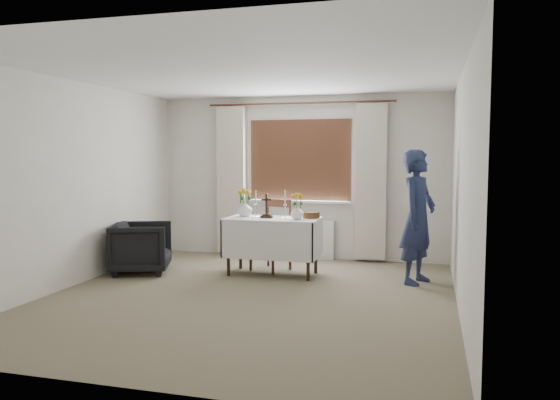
# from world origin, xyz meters

# --- Properties ---
(ground) EXTENTS (5.00, 5.00, 0.00)m
(ground) POSITION_xyz_m (0.00, 0.00, 0.00)
(ground) COLOR #7D7356
(ground) RESTS_ON ground
(altar_table) EXTENTS (1.24, 0.64, 0.76)m
(altar_table) POSITION_xyz_m (-0.07, 1.20, 0.38)
(altar_table) COLOR white
(altar_table) RESTS_ON ground
(wooden_chair) EXTENTS (0.59, 0.59, 0.99)m
(wooden_chair) POSITION_xyz_m (-0.18, 1.46, 0.49)
(wooden_chair) COLOR #5B2E1F
(wooden_chair) RESTS_ON ground
(armchair) EXTENTS (0.96, 0.95, 0.69)m
(armchair) POSITION_xyz_m (-1.82, 0.84, 0.34)
(armchair) COLOR black
(armchair) RESTS_ON ground
(person) EXTENTS (0.59, 0.71, 1.67)m
(person) POSITION_xyz_m (1.81, 1.21, 0.83)
(person) COLOR navy
(person) RESTS_ON ground
(radiator) EXTENTS (1.10, 0.10, 0.60)m
(radiator) POSITION_xyz_m (0.00, 2.42, 0.30)
(radiator) COLOR silver
(radiator) RESTS_ON ground
(wooden_cross) EXTENTS (0.16, 0.12, 0.33)m
(wooden_cross) POSITION_xyz_m (-0.15, 1.19, 0.93)
(wooden_cross) COLOR black
(wooden_cross) RESTS_ON altar_table
(candlestick_left) EXTENTS (0.14, 0.14, 0.37)m
(candlestick_left) POSITION_xyz_m (-0.31, 1.20, 0.95)
(candlestick_left) COLOR white
(candlestick_left) RESTS_ON altar_table
(candlestick_right) EXTENTS (0.12, 0.12, 0.38)m
(candlestick_right) POSITION_xyz_m (0.10, 1.19, 0.95)
(candlestick_right) COLOR white
(candlestick_right) RESTS_ON altar_table
(flower_vase_left) EXTENTS (0.27, 0.27, 0.22)m
(flower_vase_left) POSITION_xyz_m (-0.49, 1.29, 0.87)
(flower_vase_left) COLOR white
(flower_vase_left) RESTS_ON altar_table
(flower_vase_right) EXTENTS (0.21, 0.21, 0.18)m
(flower_vase_right) POSITION_xyz_m (0.28, 1.16, 0.85)
(flower_vase_right) COLOR white
(flower_vase_right) RESTS_ON altar_table
(wicker_basket) EXTENTS (0.29, 0.29, 0.09)m
(wicker_basket) POSITION_xyz_m (0.43, 1.33, 0.80)
(wicker_basket) COLOR brown
(wicker_basket) RESTS_ON altar_table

